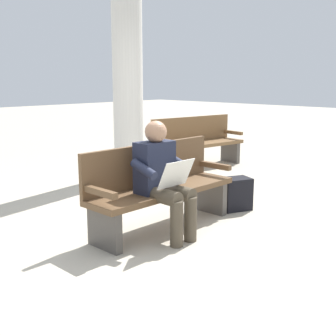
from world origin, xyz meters
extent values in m
plane|color=#B7AD99|center=(0.00, 0.00, 0.00)|extent=(40.00, 40.00, 0.00)
cube|color=brown|center=(0.00, 0.00, 0.42)|extent=(1.80, 0.48, 0.06)
cube|color=brown|center=(0.00, -0.21, 0.68)|extent=(1.80, 0.05, 0.45)
cube|color=brown|center=(-0.85, 0.00, 0.57)|extent=(0.06, 0.48, 0.06)
cube|color=brown|center=(0.85, 0.00, 0.57)|extent=(0.06, 0.48, 0.06)
cube|color=#4C4742|center=(-0.80, 0.00, 0.20)|extent=(0.08, 0.43, 0.39)
cube|color=#4C4742|center=(0.80, 0.00, 0.20)|extent=(0.08, 0.43, 0.39)
cube|color=#1E2338|center=(0.18, 0.05, 0.71)|extent=(0.40, 0.22, 0.52)
sphere|color=#A87A5B|center=(0.18, 0.07, 1.07)|extent=(0.22, 0.22, 0.22)
cylinder|color=#4C4233|center=(0.08, 0.26, 0.47)|extent=(0.15, 0.42, 0.15)
cylinder|color=#4C4233|center=(0.28, 0.26, 0.47)|extent=(0.15, 0.42, 0.15)
cylinder|color=#4C4233|center=(0.08, 0.45, 0.23)|extent=(0.13, 0.13, 0.45)
cylinder|color=#4C4233|center=(0.28, 0.45, 0.23)|extent=(0.13, 0.13, 0.45)
cylinder|color=#1E2338|center=(-0.06, 0.15, 0.74)|extent=(0.09, 0.31, 0.18)
cylinder|color=#1E2338|center=(0.42, 0.15, 0.74)|extent=(0.09, 0.31, 0.18)
cube|color=silver|center=(0.18, 0.35, 0.68)|extent=(0.40, 0.13, 0.27)
cube|color=black|center=(-1.10, 0.15, 0.20)|extent=(0.43, 0.37, 0.40)
cube|color=black|center=(-1.16, 0.02, 0.14)|extent=(0.24, 0.14, 0.18)
cube|color=brown|center=(-2.79, -1.84, 0.42)|extent=(1.85, 0.73, 0.06)
cube|color=brown|center=(-2.82, -2.06, 0.68)|extent=(1.79, 0.31, 0.45)
cube|color=brown|center=(-3.63, -1.72, 0.57)|extent=(0.13, 0.48, 0.06)
cube|color=brown|center=(-1.95, -1.97, 0.57)|extent=(0.13, 0.48, 0.06)
cube|color=#4C4742|center=(-3.58, -1.73, 0.20)|extent=(0.14, 0.44, 0.39)
cube|color=#4C4742|center=(-2.00, -1.96, 0.20)|extent=(0.14, 0.44, 0.39)
cylinder|color=silver|center=(-1.47, -2.24, 2.00)|extent=(0.48, 0.48, 4.00)
camera|label=1|loc=(3.20, 3.14, 1.60)|focal=46.72mm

